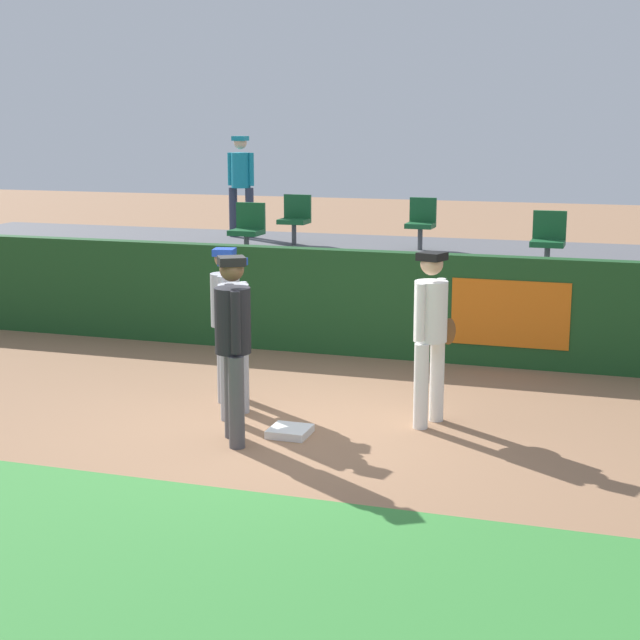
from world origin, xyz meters
name	(u,v)px	position (x,y,z in m)	size (l,w,h in m)	color
ground_plane	(272,434)	(0.00, 0.00, 0.00)	(60.00, 60.00, 0.00)	#936B4C
grass_foreground_strip	(132,552)	(0.00, -2.93, 0.00)	(18.00, 2.80, 0.01)	#388438
first_base	(290,431)	(0.19, 0.02, 0.04)	(0.40, 0.40, 0.08)	white
player_fielder_home	(431,326)	(1.46, 0.82, 1.05)	(0.47, 0.52, 1.82)	white
player_runner_visitor	(225,313)	(-0.95, 1.06, 1.01)	(0.39, 0.48, 1.74)	#9EA3AD
player_coach_visitor	(234,326)	(-0.59, 0.46, 1.00)	(0.38, 0.48, 1.72)	#9EA3AD
player_umpire	(233,336)	(-0.26, -0.35, 1.08)	(0.48, 0.48, 1.86)	#4C4C51
field_wall	(366,303)	(0.01, 3.59, 0.72)	(18.00, 0.26, 1.43)	#19471E
bleacher_platform	(407,287)	(0.00, 6.16, 0.53)	(18.00, 4.80, 1.05)	#59595E
seat_back_left	(295,217)	(-2.13, 6.83, 1.53)	(0.48, 0.44, 0.84)	#4C4C51
seat_back_center	(421,221)	(0.06, 6.83, 1.52)	(0.44, 0.44, 0.84)	#4C4C51
seat_front_left	(248,227)	(-2.27, 5.03, 1.53)	(0.46, 0.44, 0.84)	#4C4C51
seat_front_right	(548,238)	(2.25, 5.03, 1.53)	(0.46, 0.44, 0.84)	#4C4C51
spectator_hooded	(241,179)	(-3.41, 7.55, 2.10)	(0.51, 0.35, 1.81)	#33384C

